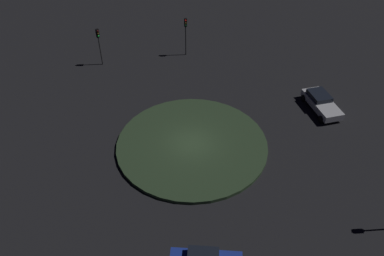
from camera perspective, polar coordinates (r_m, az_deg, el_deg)
name	(u,v)px	position (r m, az deg, el deg)	size (l,w,h in m)	color
ground_plane	(192,145)	(31.30, 0.00, -2.62)	(118.05, 118.05, 0.00)	black
roundabout_island	(192,144)	(31.21, 0.00, -2.43)	(12.31, 12.31, 0.29)	#2D4228
car_silver	(321,102)	(36.67, 18.76, 3.64)	(2.90, 4.86, 1.35)	silver
traffic_light_northwest	(99,40)	(41.55, -13.79, 12.70)	(0.37, 0.39, 4.09)	#2D2D2D
traffic_light_north	(186,29)	(42.24, -0.96, 14.51)	(0.31, 0.36, 4.29)	#2D2D2D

